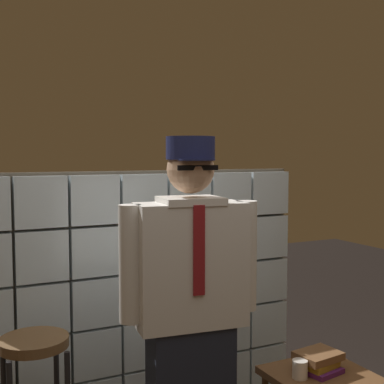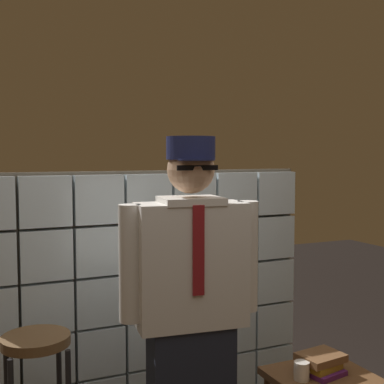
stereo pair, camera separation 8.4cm
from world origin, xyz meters
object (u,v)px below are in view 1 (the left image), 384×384
object	(u,v)px
bar_stool	(35,378)
standing_person	(191,311)
book_stack	(319,361)
coffee_mug	(300,369)

from	to	relation	value
bar_stool	standing_person	bearing A→B (deg)	-24.61
book_stack	coffee_mug	world-z (taller)	book_stack
standing_person	book_stack	size ratio (longest dim) A/B	7.23
book_stack	coffee_mug	distance (m)	0.14
bar_stool	coffee_mug	world-z (taller)	bar_stool
bar_stool	coffee_mug	bearing A→B (deg)	-20.91
coffee_mug	bar_stool	bearing A→B (deg)	159.09
standing_person	coffee_mug	bearing A→B (deg)	-8.91
book_stack	coffee_mug	size ratio (longest dim) A/B	1.97
bar_stool	book_stack	size ratio (longest dim) A/B	3.25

